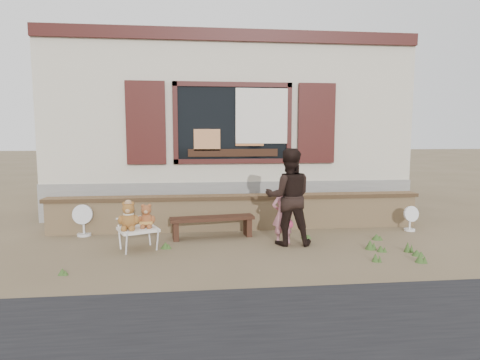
{
  "coord_description": "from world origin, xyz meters",
  "views": [
    {
      "loc": [
        -0.78,
        -6.52,
        1.82
      ],
      "look_at": [
        0.0,
        0.6,
        1.0
      ],
      "focal_mm": 30.0,
      "sensor_mm": 36.0,
      "label": 1
    }
  ],
  "objects": [
    {
      "name": "fan_right",
      "position": [
        3.23,
        0.52,
        0.24
      ],
      "size": [
        0.3,
        0.2,
        0.48
      ],
      "rotation": [
        0.0,
        0.0,
        0.1
      ],
      "color": "white",
      "rests_on": "ground"
    },
    {
      "name": "shopfront",
      "position": [
        0.0,
        4.49,
        2.0
      ],
      "size": [
        8.04,
        5.13,
        4.0
      ],
      "color": "#B1A68F",
      "rests_on": "ground"
    },
    {
      "name": "bench",
      "position": [
        -0.51,
        0.42,
        0.28
      ],
      "size": [
        1.5,
        0.5,
        0.38
      ],
      "rotation": [
        0.0,
        0.0,
        0.13
      ],
      "color": "black",
      "rests_on": "ground"
    },
    {
      "name": "ground",
      "position": [
        0.0,
        0.0,
        0.0
      ],
      "size": [
        80.0,
        80.0,
        0.0
      ],
      "primitive_type": "plane",
      "color": "brown",
      "rests_on": "ground"
    },
    {
      "name": "brick_wall",
      "position": [
        0.0,
        1.0,
        0.34
      ],
      "size": [
        7.1,
        0.36,
        0.67
      ],
      "color": "tan",
      "rests_on": "ground"
    },
    {
      "name": "fan_left",
      "position": [
        -2.8,
        0.8,
        0.29
      ],
      "size": [
        0.36,
        0.24,
        0.58
      ],
      "rotation": [
        0.0,
        0.0,
        -0.07
      ],
      "color": "silver",
      "rests_on": "ground"
    },
    {
      "name": "grass_tufts",
      "position": [
        1.42,
        -0.58,
        0.06
      ],
      "size": [
        5.17,
        1.64,
        0.16
      ],
      "color": "#365421",
      "rests_on": "ground"
    },
    {
      "name": "child",
      "position": [
        0.64,
        -0.09,
        0.5
      ],
      "size": [
        0.36,
        0.24,
        0.99
      ],
      "primitive_type": "imported",
      "rotation": [
        0.0,
        0.0,
        3.14
      ],
      "color": "#D27E8C",
      "rests_on": "ground"
    },
    {
      "name": "teddy_bear_left",
      "position": [
        -1.83,
        -0.25,
        0.57
      ],
      "size": [
        0.41,
        0.39,
        0.44
      ],
      "primitive_type": null,
      "rotation": [
        0.0,
        0.0,
        0.4
      ],
      "color": "brown",
      "rests_on": "folding_chair"
    },
    {
      "name": "folding_chair",
      "position": [
        -1.7,
        -0.2,
        0.32
      ],
      "size": [
        0.72,
        0.69,
        0.35
      ],
      "rotation": [
        0.0,
        0.0,
        0.4
      ],
      "color": "white",
      "rests_on": "ground"
    },
    {
      "name": "teddy_bear_right",
      "position": [
        -1.58,
        -0.14,
        0.54
      ],
      "size": [
        0.35,
        0.33,
        0.38
      ],
      "primitive_type": null,
      "rotation": [
        0.0,
        0.0,
        0.4
      ],
      "color": "brown",
      "rests_on": "folding_chair"
    },
    {
      "name": "adult",
      "position": [
        0.72,
        -0.14,
        0.8
      ],
      "size": [
        0.84,
        0.69,
        1.59
      ],
      "primitive_type": "imported",
      "rotation": [
        0.0,
        0.0,
        3.02
      ],
      "color": "black",
      "rests_on": "ground"
    }
  ]
}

